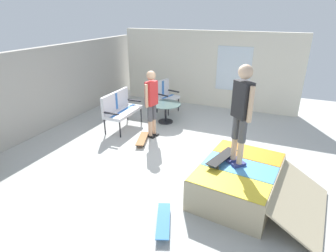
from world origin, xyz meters
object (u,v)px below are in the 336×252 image
Objects in this scene: patio_chair_near_house at (165,93)px; patio_table at (166,109)px; skate_ramp at (240,181)px; skateboard_on_ramp at (222,157)px; skateboard_by_bench at (142,139)px; person_watching at (152,99)px; person_skater at (242,109)px; patio_bench at (120,107)px; skateboard_spare at (163,221)px.

patio_table is at bearing -155.38° from patio_chair_near_house.
skateboard_on_ramp is (0.03, 0.35, 0.38)m from skate_ramp.
person_watching is at bearing -10.28° from skateboard_by_bench.
person_skater is at bearing -123.58° from person_watching.
patio_chair_near_house is (1.76, -0.60, -0.00)m from patio_bench.
skateboard_on_ramp is at bearing 84.74° from skate_ramp.
skateboard_by_bench and skateboard_spare have the same top height.
skate_ramp is 2.20× the size of patio_chair_near_house.
patio_table is 1.10× the size of skateboard_spare.
skate_ramp is 4.09m from patio_bench.
person_watching is 2.11× the size of skateboard_on_ramp.
patio_table is (2.73, 2.63, 0.11)m from skate_ramp.
skateboard_spare is at bearing 147.26° from person_skater.
patio_chair_near_house is at bearing 36.84° from skateboard_on_ramp.
patio_chair_near_house is 5.30m from skateboard_spare.
skateboard_on_ramp is (-2.70, -2.28, 0.28)m from patio_table.
patio_chair_near_house is at bearing 39.41° from person_skater.
person_watching is at bearing 56.42° from person_skater.
patio_bench is at bearing 62.99° from skate_ramp.
patio_bench is 0.73× the size of person_skater.
skateboard_by_bench is 2.65m from skateboard_on_ramp.
skateboard_by_bench is at bearing -170.13° from patio_chair_near_house.
skate_ramp is 1.55m from skateboard_spare.
skate_ramp is at bearing -123.30° from person_watching.
patio_bench is at bearing 41.27° from skateboard_spare.
person_watching reaches higher than patio_chair_near_house.
person_skater is 2.10× the size of skateboard_by_bench.
person_skater reaches higher than skateboard_by_bench.
skate_ramp is at bearing -115.56° from skateboard_by_bench.
skateboard_spare is (-3.08, -2.70, -0.53)m from patio_bench.
person_skater is 2.16m from skateboard_spare.
person_watching is at bearing -99.41° from patio_bench.
person_watching is (1.67, 2.55, 0.72)m from skate_ramp.
skateboard_on_ramp reaches higher than patio_table.
skateboard_on_ramp is at bearing -24.86° from skateboard_spare.
skateboard_on_ramp is at bearing -139.80° from patio_table.
patio_table is (-0.89, -0.41, -0.21)m from patio_chair_near_house.
skateboard_spare is (-4.84, -2.10, -0.53)m from patio_chair_near_house.
skateboard_by_bench is 3.00m from skateboard_spare.
person_skater is (-1.80, -3.53, 1.00)m from patio_bench.
person_skater is at bearing -32.74° from skateboard_spare.
patio_table is 0.52× the size of person_skater.
skate_ramp is 4.73m from patio_chair_near_house.
skateboard_spare is at bearing -145.72° from skateboard_by_bench.
patio_chair_near_house is at bearing 9.87° from skateboard_by_bench.
patio_bench is 4.13m from skateboard_spare.
skate_ramp is 3.13m from person_watching.
person_skater is (-2.67, -2.52, 1.21)m from patio_table.
patio_chair_near_house is 1.00m from patio_table.
patio_bench is at bearing 161.12° from patio_chair_near_house.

